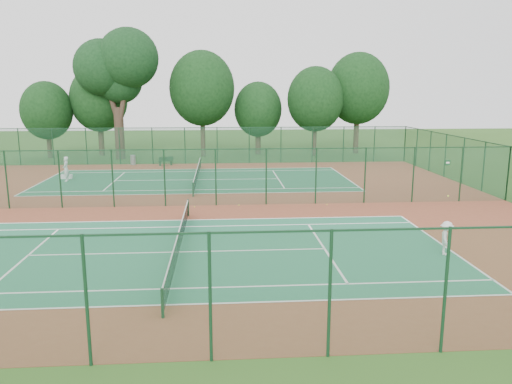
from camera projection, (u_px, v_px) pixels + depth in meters
ground at (191, 206)px, 30.48m from camera, size 120.00×120.00×0.00m
red_pad at (191, 206)px, 30.48m from camera, size 40.00×36.00×0.01m
court_near at (179, 252)px, 21.68m from camera, size 23.77×10.97×0.01m
court_far at (197, 180)px, 39.28m from camera, size 23.77×10.97×0.01m
fence_north at (201, 145)px, 47.73m from camera, size 40.00×0.09×3.50m
fence_south at (149, 299)px, 12.54m from camera, size 40.00×0.09×3.50m
fence_east at (508, 174)px, 31.53m from camera, size 0.09×36.00×3.50m
fence_divider at (190, 177)px, 30.13m from camera, size 40.00×0.09×3.50m
tennis_net_near at (179, 240)px, 21.58m from camera, size 0.10×12.90×0.97m
tennis_net_far at (197, 173)px, 39.17m from camera, size 0.10×12.90×0.97m
player_near at (446, 238)px, 21.19m from camera, size 0.86×1.08×1.47m
player_far at (66, 169)px, 38.47m from camera, size 0.52×0.73×1.91m
trash_bin at (133, 160)px, 47.09m from camera, size 0.61×0.61×0.92m
bench at (166, 161)px, 46.64m from camera, size 1.40×0.92×0.84m
kit_bag at (66, 177)px, 39.71m from camera, size 0.92×0.40×0.34m
stray_ball_a at (195, 207)px, 30.02m from camera, size 0.07×0.07×0.07m
stray_ball_b at (327, 205)px, 30.57m from camera, size 0.07×0.07×0.07m
stray_ball_c at (239, 205)px, 30.43m from camera, size 0.07×0.07×0.07m
big_tree at (117, 67)px, 49.77m from camera, size 8.49×6.22×13.04m
evergreen_row at (208, 155)px, 54.22m from camera, size 39.00×5.00×12.00m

